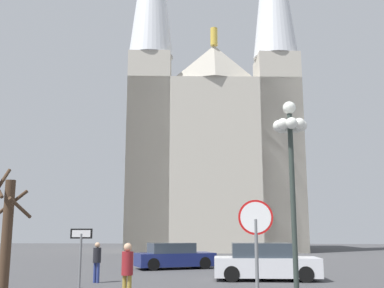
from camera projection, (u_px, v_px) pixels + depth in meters
cathedral at (212, 136)px, 47.06m from camera, size 17.66×14.54×39.50m
stop_sign at (256, 237)px, 10.03m from camera, size 0.78×0.12×2.75m
one_way_arrow_sign at (80, 255)px, 12.94m from camera, size 0.62×0.11×2.12m
street_lamp at (291, 150)px, 14.29m from camera, size 1.08×1.08×6.14m
bare_tree at (6, 229)px, 14.86m from camera, size 1.45×1.36×4.15m
parked_car_near_navy at (174, 256)px, 24.54m from camera, size 4.52×3.27×1.37m
parked_car_far_white at (265, 263)px, 19.08m from camera, size 4.38×1.87×1.53m
pedestrian_walking at (97, 258)px, 18.18m from camera, size 0.32×0.32×1.58m
pedestrian_standing at (127, 268)px, 12.54m from camera, size 0.32×0.32×1.72m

